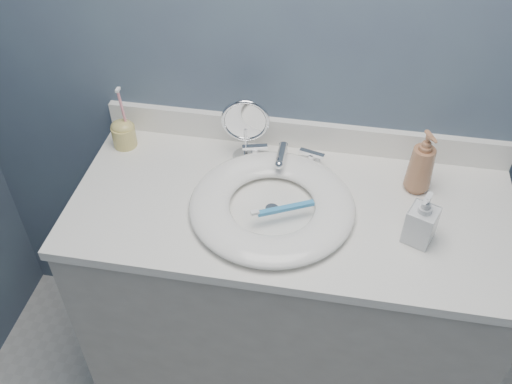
% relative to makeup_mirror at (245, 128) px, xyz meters
% --- Properties ---
extents(back_wall, '(2.20, 0.02, 2.40)m').
position_rel_makeup_mirror_xyz_m(back_wall, '(0.16, 0.10, 0.21)').
color(back_wall, '#445066').
rests_on(back_wall, ground).
extents(vanity_cabinet, '(1.20, 0.55, 0.85)m').
position_rel_makeup_mirror_xyz_m(vanity_cabinet, '(0.16, -0.18, -0.57)').
color(vanity_cabinet, '#BAB4AA').
rests_on(vanity_cabinet, ground).
extents(countertop, '(1.22, 0.57, 0.03)m').
position_rel_makeup_mirror_xyz_m(countertop, '(0.16, -0.18, -0.13)').
color(countertop, white).
rests_on(countertop, vanity_cabinet).
extents(backsplash, '(1.22, 0.02, 0.09)m').
position_rel_makeup_mirror_xyz_m(backsplash, '(0.16, 0.09, -0.07)').
color(backsplash, white).
rests_on(backsplash, countertop).
extents(basin, '(0.45, 0.45, 0.04)m').
position_rel_makeup_mirror_xyz_m(basin, '(0.11, -0.21, -0.09)').
color(basin, white).
rests_on(basin, countertop).
extents(drain, '(0.04, 0.04, 0.01)m').
position_rel_makeup_mirror_xyz_m(drain, '(0.11, -0.21, -0.11)').
color(drain, silver).
rests_on(drain, countertop).
extents(faucet, '(0.25, 0.13, 0.07)m').
position_rel_makeup_mirror_xyz_m(faucet, '(0.11, -0.01, -0.09)').
color(faucet, silver).
rests_on(faucet, countertop).
extents(makeup_mirror, '(0.14, 0.08, 0.21)m').
position_rel_makeup_mirror_xyz_m(makeup_mirror, '(0.00, 0.00, 0.00)').
color(makeup_mirror, silver).
rests_on(makeup_mirror, countertop).
extents(soap_bottle_amber, '(0.10, 0.10, 0.19)m').
position_rel_makeup_mirror_xyz_m(soap_bottle_amber, '(0.50, -0.05, -0.02)').
color(soap_bottle_amber, '#A06A48').
rests_on(soap_bottle_amber, countertop).
extents(soap_bottle_clear, '(0.09, 0.09, 0.15)m').
position_rel_makeup_mirror_xyz_m(soap_bottle_clear, '(0.50, -0.25, -0.04)').
color(soap_bottle_clear, silver).
rests_on(soap_bottle_clear, countertop).
extents(toothbrush_holder, '(0.07, 0.07, 0.21)m').
position_rel_makeup_mirror_xyz_m(toothbrush_holder, '(-0.38, -0.00, -0.07)').
color(toothbrush_holder, '#CEBC67').
rests_on(toothbrush_holder, countertop).
extents(toothbrush_lying, '(0.16, 0.09, 0.02)m').
position_rel_makeup_mirror_xyz_m(toothbrush_lying, '(0.15, -0.24, -0.07)').
color(toothbrush_lying, '#388FC8').
rests_on(toothbrush_lying, basin).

